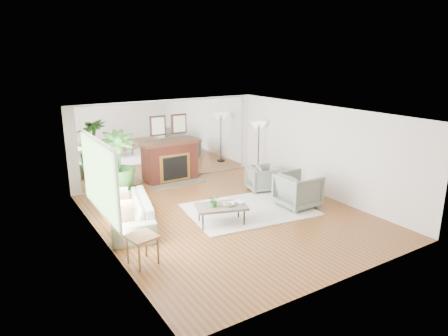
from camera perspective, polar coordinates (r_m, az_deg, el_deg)
ground at (r=9.83m, az=0.80°, el=-6.78°), size 7.00×7.00×0.00m
wall_left at (r=8.26m, az=-16.89°, el=-2.69°), size 0.02×7.00×2.50m
wall_right at (r=11.28m, az=13.71°, el=2.39°), size 0.02×7.00×2.50m
wall_back at (r=12.42m, az=-7.95°, el=3.90°), size 6.00×0.02×2.50m
mirror_panel at (r=12.40m, az=-7.91°, el=3.88°), size 5.40×0.04×2.40m
window_panel at (r=8.61m, az=-17.47°, el=-1.30°), size 0.04×2.40×1.50m
fireplace at (r=12.35m, az=-7.40°, el=1.03°), size 1.85×0.83×2.05m
area_rug at (r=10.17m, az=3.64°, el=-5.94°), size 3.28×2.53×0.03m
coffee_table at (r=9.19m, az=-0.39°, el=-5.60°), size 1.30×1.00×0.46m
sofa at (r=9.37m, az=-13.38°, el=-6.17°), size 1.41×2.46×0.68m
armchair_back at (r=11.54m, az=5.44°, el=-1.51°), size 0.97×0.95×0.72m
armchair_front at (r=10.41m, az=10.52°, el=-3.16°), size 0.98×0.96×0.89m
side_table at (r=7.63m, az=-11.62°, el=-10.07°), size 0.60×0.60×0.58m
potted_ficus at (r=10.66m, az=-15.01°, el=0.33°), size 1.15×1.15×1.94m
floor_lamp at (r=12.66m, az=5.00°, el=5.42°), size 0.58×0.32×1.77m
tabletop_plant at (r=9.06m, az=-1.48°, el=-4.68°), size 0.32×0.30×0.29m
fruit_bowl at (r=9.16m, az=0.63°, el=-5.21°), size 0.34×0.34×0.07m
book at (r=9.33m, az=1.72°, el=-4.95°), size 0.24×0.31×0.02m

